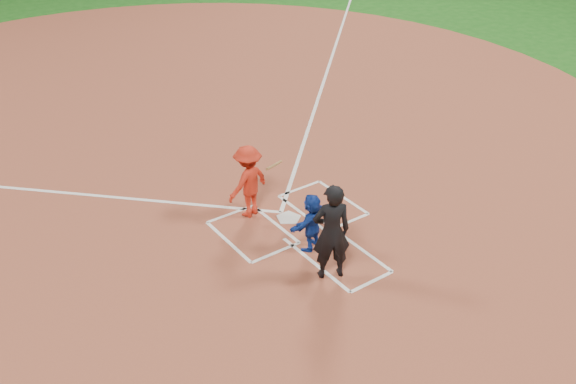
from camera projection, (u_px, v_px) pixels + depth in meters
ground at (289, 219)px, 14.49m from camera, size 120.00×120.00×0.00m
home_plate_dirt at (169, 127)px, 18.68m from camera, size 28.00×28.00×0.01m
home_plate at (289, 218)px, 14.48m from camera, size 0.60×0.60×0.02m
catcher at (312, 222)px, 13.21m from camera, size 1.23×0.78×1.27m
umpire at (331, 232)px, 12.20m from camera, size 0.88×0.75×2.05m
chalk_markings at (180, 135)px, 18.18m from camera, size 28.35×17.32×0.01m
batter_at_plate at (248, 181)px, 14.21m from camera, size 1.58×0.87×1.71m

